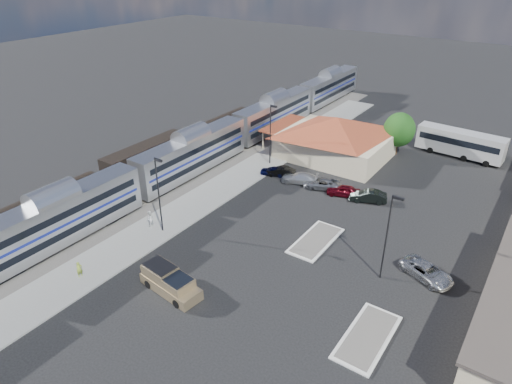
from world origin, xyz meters
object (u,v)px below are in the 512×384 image
Objects in this scene: suv at (427,272)px; coach_bus at (460,142)px; station_depot at (335,137)px; pickup_truck at (171,283)px.

coach_bus is (-4.59, 32.17, 1.58)m from suv.
station_depot is 2.82× the size of pickup_truck.
station_depot reaches higher than suv.
station_depot is 29.64m from suv.
suv is 0.42× the size of coach_bus.
station_depot is 1.45× the size of coach_bus.
pickup_truck is (1.45, -36.87, -2.10)m from station_depot.
pickup_truck is 0.51× the size of coach_bus.
pickup_truck is at bearing -87.75° from station_depot.
station_depot is 36.95m from pickup_truck.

